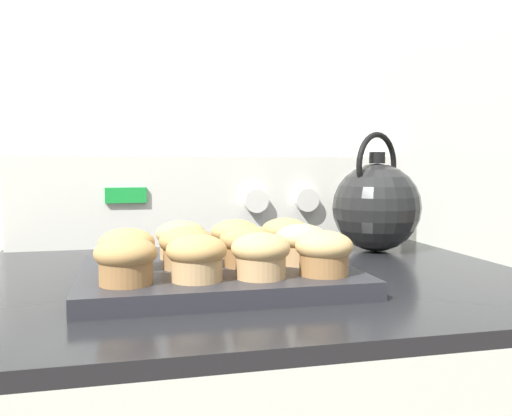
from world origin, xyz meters
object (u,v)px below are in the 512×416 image
Objects in this scene: muffin_pan at (217,275)px; muffin_r1_c1 at (186,247)px; muffin_r2_c1 at (181,239)px; muffin_r0_c3 at (324,252)px; muffin_r1_c3 at (301,243)px; muffin_r1_c2 at (246,245)px; muffin_r2_c3 at (285,235)px; muffin_r0_c2 at (261,254)px; muffin_r0_c0 at (126,260)px; muffin_r1_c0 at (127,249)px; tea_kettle at (377,205)px; muffin_r0_c1 at (197,257)px; muffin_r2_c2 at (235,237)px.

muffin_pan is 4.94× the size of muffin_r1_c1.
muffin_r2_c1 reaches higher than muffin_pan.
muffin_r0_c3 and muffin_r1_c3 have the same top height.
muffin_r1_c2 reaches higher than muffin_pan.
muffin_pan is 0.14m from muffin_r2_c3.
muffin_r0_c0 is at bearing 179.27° from muffin_r0_c2.
muffin_r1_c2 is at bearing -133.54° from muffin_r2_c3.
muffin_r0_c0 is at bearing -116.35° from muffin_r2_c1.
muffin_r2_c1 is at bearing 45.09° from muffin_r1_c0.
muffin_r1_c0 is 0.22m from muffin_r1_c3.
muffin_r1_c1 and muffin_r1_c3 have the same top height.
muffin_r1_c0 and muffin_r1_c1 have the same top height.
tea_kettle is (0.20, 0.27, 0.03)m from muffin_r0_c3.
muffin_r1_c0 and muffin_r1_c2 have the same top height.
muffin_pan is 0.14m from muffin_r0_c3.
muffin_r0_c0 is at bearing -146.74° from muffin_pan.
tea_kettle is (0.35, 0.27, 0.03)m from muffin_r0_c1.
muffin_pan is 0.12m from muffin_r1_c0.
muffin_r1_c3 is 0.29m from tea_kettle.
muffin_r0_c0 and muffin_r0_c2 have the same top height.
muffin_r0_c1 and muffin_r1_c2 have the same top height.
muffin_r1_c0 is 0.07m from muffin_r1_c1.
muffin_r0_c1 is at bearing -142.59° from tea_kettle.
tea_kettle reaches higher than muffin_r0_c1.
muffin_r0_c1 is 1.00× the size of muffin_r0_c3.
muffin_r0_c0 is at bearing -154.25° from muffin_r1_c2.
muffin_r0_c0 is 1.00× the size of muffin_r0_c3.
muffin_r1_c0 and muffin_r2_c3 have the same top height.
muffin_r0_c2 and muffin_r1_c2 have the same top height.
muffin_pan is at bearing -1.53° from muffin_r1_c1.
muffin_r2_c1 is (-0.08, 0.08, 0.00)m from muffin_r1_c2.
muffin_r0_c2 is (0.15, -0.00, 0.00)m from muffin_r0_c0.
muffin_pan is at bearing 64.16° from muffin_r0_c1.
muffin_r2_c1 is at bearing 135.12° from muffin_r0_c3.
muffin_r0_c0 is 0.15m from muffin_r0_c2.
muffin_r0_c1 is 1.00× the size of muffin_r1_c2.
muffin_r0_c0 is 0.27m from muffin_r2_c3.
muffin_r2_c3 is (0.07, 0.00, 0.00)m from muffin_r2_c2.
muffin_r2_c2 is (0.00, 0.08, 0.00)m from muffin_r1_c2.
muffin_r2_c2 is (-0.08, 0.15, 0.00)m from muffin_r0_c3.
muffin_r0_c1 and muffin_r0_c2 have the same top height.
muffin_r1_c0 is (-0.08, 0.08, 0.00)m from muffin_r0_c1.
muffin_r0_c3 is 0.17m from muffin_r1_c1.
muffin_r0_c3 is 1.00× the size of muffin_r1_c0.
muffin_r1_c0 is at bearing 135.33° from muffin_r0_c1.
muffin_r2_c2 is (0.15, 0.15, 0.00)m from muffin_r0_c0.
muffin_r0_c0 is at bearing -135.47° from muffin_r2_c2.
muffin_r0_c2 is 0.15m from muffin_r2_c2.
muffin_r2_c3 is at bearing 88.87° from muffin_r1_c3.
muffin_r1_c2 is at bearing -144.71° from tea_kettle.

